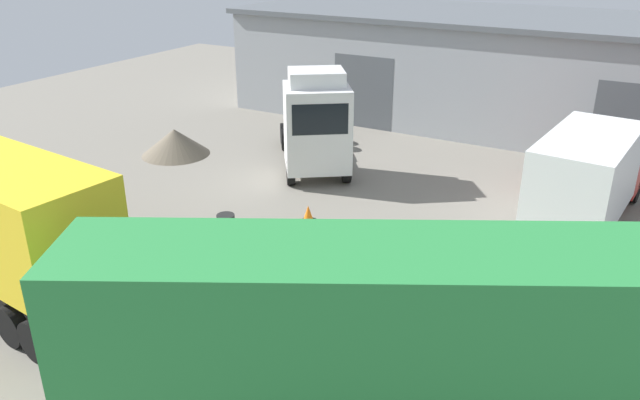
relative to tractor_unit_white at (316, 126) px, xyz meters
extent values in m
plane|color=slate|center=(4.86, -7.11, -2.04)|extent=(60.00, 60.00, 0.00)
cube|color=#93999E|center=(4.86, 11.50, 0.54)|extent=(27.87, 9.22, 5.16)
cube|color=#565B60|center=(4.86, 11.50, 3.25)|extent=(28.37, 9.72, 0.25)
cube|color=#4C5156|center=(-1.27, 6.92, -0.24)|extent=(3.20, 0.08, 3.60)
cube|color=#4C5156|center=(10.99, 6.92, -0.24)|extent=(3.20, 0.08, 3.60)
cube|color=silver|center=(0.24, -0.36, 0.08)|extent=(3.43, 3.41, 3.27)
cube|color=silver|center=(0.13, -0.20, 1.99)|extent=(2.69, 2.59, 0.60)
cube|color=black|center=(0.92, -1.31, 0.73)|extent=(1.75, 1.29, 1.18)
cube|color=#232326|center=(-1.59, 2.19, -1.44)|extent=(3.89, 4.32, 0.24)
cylinder|color=#B2B2B7|center=(-0.42, 2.29, -1.61)|extent=(1.10, 1.22, 0.56)
cylinder|color=black|center=(1.49, -0.21, -1.56)|extent=(0.81, 0.96, 0.97)
cylinder|color=black|center=(-0.30, -1.49, -1.56)|extent=(0.81, 0.96, 0.97)
cylinder|color=black|center=(-1.01, 3.27, -1.56)|extent=(0.81, 0.96, 0.97)
cylinder|color=black|center=(-2.80, 1.99, -1.56)|extent=(0.81, 0.96, 0.97)
cylinder|color=black|center=(-1.53, 4.01, -1.56)|extent=(0.81, 0.96, 0.97)
cylinder|color=black|center=(-3.32, 2.73, -1.56)|extent=(0.81, 0.96, 0.97)
cube|color=#28843D|center=(7.98, -11.47, 0.57)|extent=(11.91, 7.99, 2.53)
cube|color=#232326|center=(7.98, -11.47, -0.81)|extent=(11.55, 7.33, 0.24)
cube|color=#232326|center=(4.18, -12.62, -1.48)|extent=(0.22, 0.22, 1.11)
cylinder|color=black|center=(11.23, -8.47, -1.53)|extent=(1.04, 0.75, 1.02)
cylinder|color=black|center=(12.11, -7.99, -1.53)|extent=(1.04, 0.75, 1.02)
cylinder|color=black|center=(-0.58, -13.57, -1.51)|extent=(1.08, 0.40, 1.05)
cylinder|color=black|center=(-0.36, -11.38, -1.51)|extent=(1.08, 0.40, 1.05)
cylinder|color=black|center=(0.41, -13.67, -1.51)|extent=(1.08, 0.40, 1.05)
cylinder|color=black|center=(0.63, -11.48, -1.51)|extent=(1.08, 0.40, 1.05)
cube|color=red|center=(10.50, 2.92, -0.40)|extent=(2.57, 2.11, 2.20)
cube|color=black|center=(10.58, 3.83, 0.00)|extent=(2.01, 0.27, 0.88)
cube|color=silver|center=(10.17, -0.66, 0.06)|extent=(2.88, 5.49, 2.61)
cylinder|color=black|center=(9.49, 3.46, -1.50)|extent=(0.40, 1.10, 1.08)
cylinder|color=black|center=(11.59, 3.27, -1.50)|extent=(0.40, 1.10, 1.08)
cylinder|color=black|center=(9.02, -1.61, -1.50)|extent=(0.40, 1.10, 1.08)
cylinder|color=black|center=(11.11, -1.80, -1.50)|extent=(0.40, 1.10, 1.08)
cylinder|color=black|center=(8.93, -2.61, -1.50)|extent=(0.40, 1.10, 1.08)
cylinder|color=black|center=(11.02, -2.80, -1.50)|extent=(0.40, 1.10, 1.08)
cone|color=#665B4C|center=(-6.67, -0.99, -1.46)|extent=(3.01, 3.01, 1.17)
cylinder|color=black|center=(0.45, -6.60, -1.60)|extent=(0.58, 0.58, 0.88)
cube|color=black|center=(1.99, -4.03, -2.02)|extent=(0.40, 0.40, 0.04)
cone|color=orange|center=(1.99, -4.03, -1.76)|extent=(0.36, 0.36, 0.55)
camera|label=1|loc=(11.94, -20.77, 7.14)|focal=35.00mm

